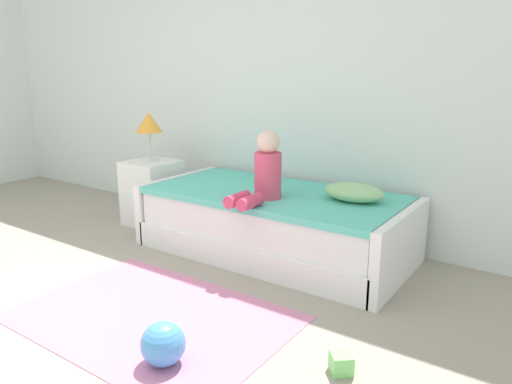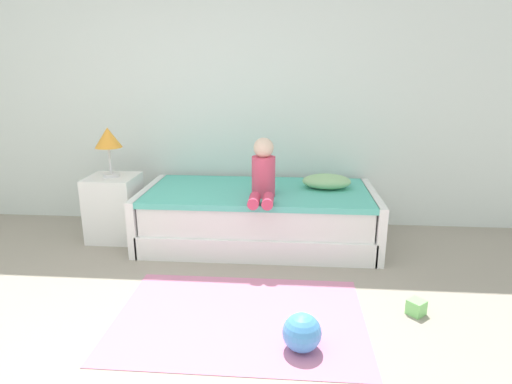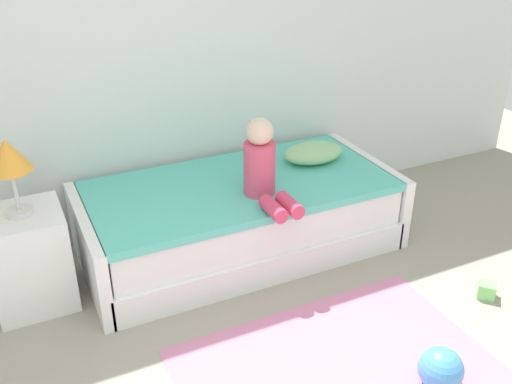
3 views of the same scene
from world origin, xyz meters
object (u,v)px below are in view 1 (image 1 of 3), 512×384
(bed, at_px, (274,223))
(table_lamp, at_px, (149,125))
(child_figure, at_px, (264,172))
(toy_block, at_px, (341,364))
(toy_ball, at_px, (163,344))
(pillow, at_px, (354,192))
(nightstand, at_px, (153,192))

(bed, distance_m, table_lamp, 1.52)
(bed, bearing_deg, child_figure, -75.74)
(table_lamp, xyz_separation_m, child_figure, (1.41, -0.22, -0.23))
(table_lamp, xyz_separation_m, toy_block, (2.48, -1.14, -0.89))
(toy_ball, bearing_deg, child_figure, 102.83)
(table_lamp, height_order, child_figure, table_lamp)
(child_figure, height_order, pillow, child_figure)
(bed, height_order, child_figure, child_figure)
(bed, height_order, toy_block, bed)
(pillow, xyz_separation_m, toy_ball, (-0.25, -1.69, -0.45))
(nightstand, relative_size, child_figure, 1.18)
(bed, distance_m, pillow, 0.70)
(nightstand, distance_m, pillow, 1.99)
(bed, xyz_separation_m, toy_block, (1.13, -1.16, -0.20))
(toy_block, bearing_deg, table_lamp, 155.18)
(child_figure, bearing_deg, table_lamp, 171.30)
(table_lamp, relative_size, toy_ball, 2.01)
(bed, distance_m, toy_block, 1.63)
(child_figure, xyz_separation_m, toy_block, (1.07, -0.93, -0.65))
(pillow, distance_m, toy_block, 1.45)
(table_lamp, relative_size, toy_block, 4.50)
(child_figure, distance_m, pillow, 0.66)
(table_lamp, relative_size, pillow, 1.02)
(bed, xyz_separation_m, table_lamp, (-1.35, -0.01, 0.69))
(bed, distance_m, nightstand, 1.35)
(child_figure, height_order, toy_block, child_figure)
(nightstand, distance_m, child_figure, 1.48)
(bed, relative_size, pillow, 4.80)
(child_figure, height_order, toy_ball, child_figure)
(toy_ball, relative_size, toy_block, 2.24)
(bed, relative_size, toy_block, 21.09)
(table_lamp, distance_m, toy_ball, 2.47)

